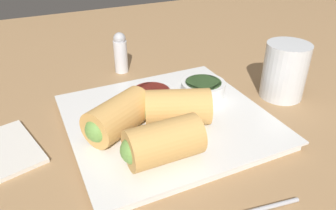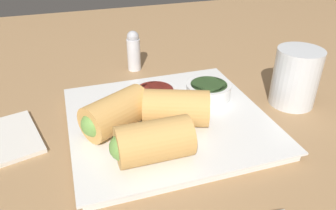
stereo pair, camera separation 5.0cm
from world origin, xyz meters
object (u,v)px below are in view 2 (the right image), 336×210
salt_shaker (134,51)px  drinking_glass (297,79)px  serving_plate (168,121)px  dipping_bowl_near (155,95)px  dipping_bowl_far (209,90)px

salt_shaker → drinking_glass: bearing=-44.8°
serving_plate → dipping_bowl_near: bearing=97.9°
serving_plate → dipping_bowl_near: 5.18cm
drinking_glass → salt_shaker: bearing=135.2°
dipping_bowl_near → drinking_glass: size_ratio=0.77×
serving_plate → dipping_bowl_far: 9.19cm
serving_plate → salt_shaker: size_ratio=3.56×
dipping_bowl_far → salt_shaker: salt_shaker is taller
serving_plate → dipping_bowl_near: size_ratio=3.95×
serving_plate → dipping_bowl_near: dipping_bowl_near is taller
dipping_bowl_far → salt_shaker: 19.27cm
drinking_glass → salt_shaker: 30.53cm
dipping_bowl_near → salt_shaker: 16.49cm
serving_plate → dipping_bowl_far: dipping_bowl_far is taller
dipping_bowl_near → salt_shaker: (0.44, 16.44, 1.27)cm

